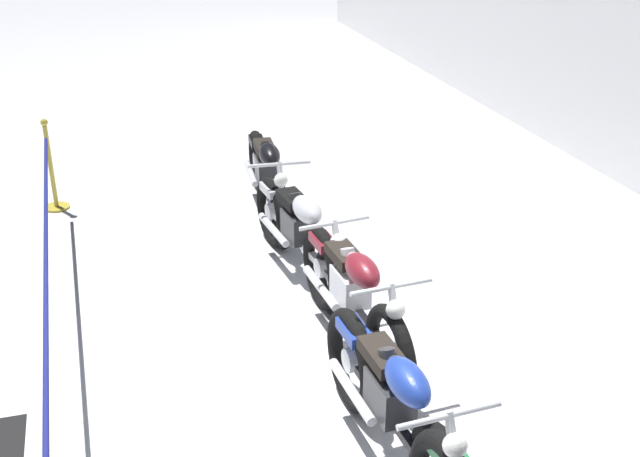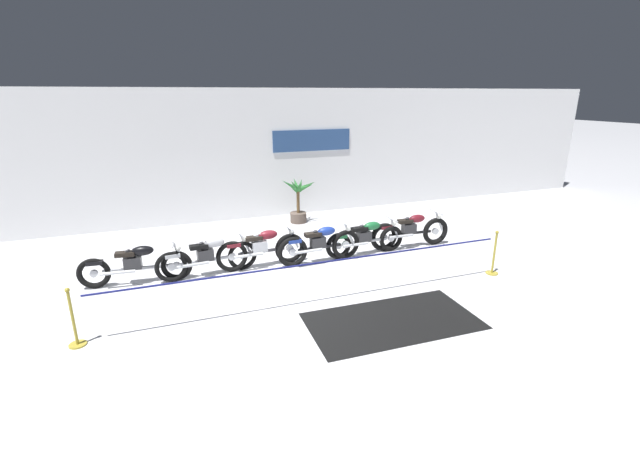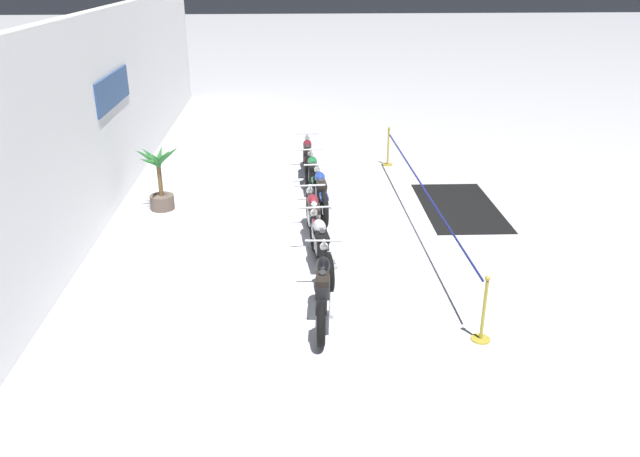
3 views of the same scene
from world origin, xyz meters
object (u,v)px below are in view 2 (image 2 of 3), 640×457
motorcycle_maroon_5 (411,231)px  floor_banner (393,321)px  motorcycle_silver_1 (208,256)px  potted_palm_left_of_row (298,200)px  stanchion_mid_left (494,259)px  motorcycle_black_0 (136,265)px  stanchion_far_left (251,280)px  motorcycle_green_4 (366,238)px  motorcycle_blue_3 (320,244)px  motorcycle_maroon_2 (262,248)px

motorcycle_maroon_5 → floor_banner: (-2.42, -3.34, -0.47)m
motorcycle_silver_1 → motorcycle_maroon_5: (5.36, 0.02, 0.00)m
potted_palm_left_of_row → stanchion_mid_left: size_ratio=1.45×
motorcycle_black_0 → motorcycle_silver_1: size_ratio=1.02×
motorcycle_black_0 → stanchion_mid_left: stanchion_mid_left is taller
potted_palm_left_of_row → stanchion_far_left: 6.17m
motorcycle_green_4 → motorcycle_maroon_5: size_ratio=0.95×
stanchion_far_left → floor_banner: 2.73m
motorcycle_maroon_5 → floor_banner: motorcycle_maroon_5 is taller
motorcycle_blue_3 → potted_palm_left_of_row: bearing=81.1°
motorcycle_maroon_5 → stanchion_far_left: stanchion_far_left is taller
motorcycle_green_4 → potted_palm_left_of_row: size_ratio=1.45×
motorcycle_maroon_2 → motorcycle_green_4: size_ratio=0.98×
potted_palm_left_of_row → floor_banner: potted_palm_left_of_row is taller
motorcycle_green_4 → potted_palm_left_of_row: potted_palm_left_of_row is taller
motorcycle_maroon_2 → motorcycle_blue_3: motorcycle_blue_3 is taller
stanchion_mid_left → floor_banner: bearing=-161.1°
motorcycle_black_0 → motorcycle_green_4: 5.51m
motorcycle_maroon_2 → motorcycle_silver_1: bearing=-176.8°
motorcycle_green_4 → floor_banner: motorcycle_green_4 is taller
stanchion_far_left → stanchion_mid_left: size_ratio=8.14×
motorcycle_silver_1 → stanchion_far_left: stanchion_far_left is taller
stanchion_mid_left → motorcycle_maroon_2: bearing=155.4°
motorcycle_maroon_5 → stanchion_mid_left: (0.85, -2.22, -0.11)m
motorcycle_maroon_2 → motorcycle_blue_3: (1.41, -0.23, -0.00)m
motorcycle_silver_1 → stanchion_mid_left: stanchion_mid_left is taller
motorcycle_blue_3 → potted_palm_left_of_row: 3.57m
motorcycle_silver_1 → floor_banner: size_ratio=0.74×
motorcycle_blue_3 → stanchion_mid_left: bearing=-30.0°
motorcycle_maroon_2 → stanchion_mid_left: size_ratio=2.07×
floor_banner → motorcycle_maroon_5: bearing=55.4°
motorcycle_green_4 → motorcycle_blue_3: bearing=-175.4°
potted_palm_left_of_row → stanchion_far_left: bearing=-115.6°
motorcycle_black_0 → motorcycle_maroon_5: 6.90m
stanchion_mid_left → potted_palm_left_of_row: bearing=118.2°
motorcycle_silver_1 → motorcycle_black_0: bearing=177.6°
motorcycle_maroon_2 → potted_palm_left_of_row: (1.96, 3.29, 0.28)m
motorcycle_maroon_2 → motorcycle_blue_3: size_ratio=1.00×
motorcycle_blue_3 → potted_palm_left_of_row: (0.55, 3.52, 0.28)m
motorcycle_silver_1 → motorcycle_blue_3: motorcycle_blue_3 is taller
motorcycle_maroon_2 → motorcycle_green_4: (2.71, -0.12, -0.03)m
motorcycle_black_0 → motorcycle_silver_1: motorcycle_silver_1 is taller
stanchion_mid_left → floor_banner: stanchion_mid_left is taller
stanchion_far_left → motorcycle_maroon_2: bearing=72.7°
motorcycle_green_4 → motorcycle_maroon_5: (1.38, 0.08, 0.02)m
motorcycle_blue_3 → motorcycle_maroon_2: bearing=170.9°
motorcycle_maroon_5 → motorcycle_silver_1: bearing=-179.7°
motorcycle_silver_1 → stanchion_far_left: (0.56, -2.20, 0.25)m
motorcycle_silver_1 → motorcycle_maroon_2: motorcycle_maroon_2 is taller
motorcycle_silver_1 → motorcycle_blue_3: 2.68m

